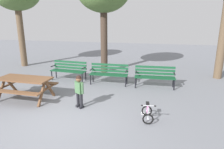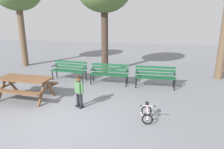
% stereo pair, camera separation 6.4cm
% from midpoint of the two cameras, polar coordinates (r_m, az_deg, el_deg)
% --- Properties ---
extents(ground, '(36.00, 36.00, 0.00)m').
position_cam_midpoint_polar(ground, '(5.84, -14.27, -12.98)').
color(ground, slate).
extents(picnic_table, '(1.84, 1.39, 0.79)m').
position_cam_midpoint_polar(picnic_table, '(7.62, -22.82, -2.06)').
color(picnic_table, brown).
rests_on(picnic_table, ground).
extents(park_bench_far_left, '(1.63, 0.58, 0.85)m').
position_cam_midpoint_polar(park_bench_far_left, '(9.40, -11.56, 1.55)').
color(park_bench_far_left, '#144728').
rests_on(park_bench_far_left, ground).
extents(park_bench_left, '(1.61, 0.48, 0.85)m').
position_cam_midpoint_polar(park_bench_left, '(8.64, -0.51, 0.63)').
color(park_bench_left, '#144728').
rests_on(park_bench_left, ground).
extents(park_bench_right, '(1.62, 0.53, 0.85)m').
position_cam_midpoint_polar(park_bench_right, '(8.40, 12.15, -0.17)').
color(park_bench_right, '#144728').
rests_on(park_bench_right, ground).
extents(child_standing, '(0.35, 0.27, 1.05)m').
position_cam_midpoint_polar(child_standing, '(6.41, -8.91, -3.96)').
color(child_standing, black).
rests_on(child_standing, ground).
extents(kids_bicycle, '(0.42, 0.59, 0.54)m').
position_cam_midpoint_polar(kids_bicycle, '(5.83, 10.03, -10.56)').
color(kids_bicycle, black).
rests_on(kids_bicycle, ground).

